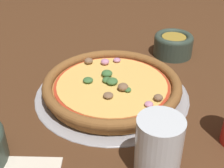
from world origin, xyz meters
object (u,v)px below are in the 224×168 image
at_px(bowl_near, 173,44).
at_px(drinking_cup, 158,148).
at_px(pizza_tray, 112,93).
at_px(pizza, 112,86).

xyz_separation_m(bowl_near, drinking_cup, (-0.25, -0.40, 0.02)).
xyz_separation_m(pizza_tray, bowl_near, (0.24, 0.14, 0.03)).
bearing_deg(drinking_cup, pizza, 87.94).
bearing_deg(pizza, bowl_near, 30.07).
relative_size(pizza_tray, pizza, 1.12).
xyz_separation_m(pizza, drinking_cup, (-0.01, -0.26, 0.03)).
height_order(pizza, bowl_near, bowl_near).
bearing_deg(drinking_cup, pizza_tray, 87.95).
bearing_deg(pizza_tray, drinking_cup, -92.05).
relative_size(pizza_tray, drinking_cup, 3.14).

